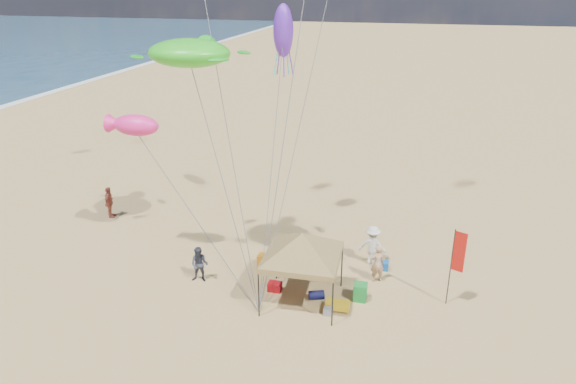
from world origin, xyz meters
The scene contains 18 objects.
ground centered at (0.00, 0.00, 0.00)m, with size 280.00×280.00×0.00m, color tan.
canopy_tent centered at (0.90, 1.71, 2.84)m, with size 5.53×5.53×3.41m.
feather_flag centered at (6.54, 2.82, 2.14)m, with size 0.46×0.21×3.22m.
cooler_red centered at (-0.32, 2.10, 0.19)m, with size 0.54×0.38×0.38m, color #A80D15.
cooler_blue centered at (3.74, 4.90, 0.19)m, with size 0.54×0.38×0.38m, color #134F9B.
bag_navy centered at (1.43, 1.94, 0.18)m, with size 0.36×0.36×0.60m, color #0D0F3B.
bag_orange centered at (-0.71, 4.53, 0.18)m, with size 0.36×0.36×0.60m, color #C94E0B.
chair_green centered at (3.10, 2.32, 0.35)m, with size 0.50×0.50×0.70m, color #167B2D.
chair_yellow centered at (-1.24, 3.64, 0.35)m, with size 0.50×0.50×0.70m, color orange.
crate_grey centered at (2.07, 1.02, 0.14)m, with size 0.34×0.30×0.28m, color slate.
beach_cart centered at (2.36, 1.44, 0.20)m, with size 0.90×0.50×0.24m, color gold.
person_near_a centered at (3.58, 3.89, 0.83)m, with size 0.61×0.40×1.67m, color tan.
person_near_b centered at (-3.53, 2.05, 0.78)m, with size 0.76×0.59×1.55m, color #333645.
person_near_c centered at (3.24, 5.28, 0.91)m, with size 1.17×0.67×1.81m, color silver.
person_far_a centered at (-10.66, 6.78, 0.85)m, with size 0.99×0.41×1.69m, color #A75140.
turtle_kite centered at (-4.08, 3.64, 9.09)m, with size 3.24×2.59×1.08m, color green.
fish_kite centered at (-6.63, 3.53, 6.11)m, with size 2.01×1.00×0.89m, color #FF288D.
squid_kite centered at (-1.58, 8.30, 9.55)m, with size 0.90×0.90×2.35m, color #6426C9.
Camera 1 is at (4.75, -15.48, 11.77)m, focal length 32.91 mm.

